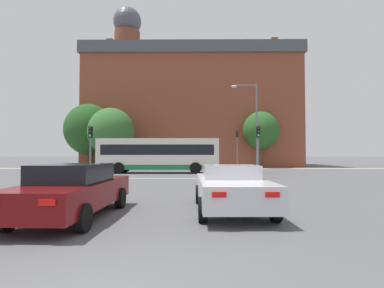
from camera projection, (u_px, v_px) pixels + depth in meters
name	position (u px, v px, depth m)	size (l,w,h in m)	color
stop_line_strip	(178.00, 178.00, 21.20)	(9.45, 0.30, 0.01)	silver
far_pavement	(185.00, 169.00, 35.23)	(70.50, 2.50, 0.01)	gray
brick_civic_building	(191.00, 109.00, 44.58)	(29.38, 13.54, 23.82)	brown
car_saloon_left	(74.00, 190.00, 8.12)	(2.05, 4.94, 1.45)	#600C0F
car_roadster_right	(231.00, 188.00, 9.07)	(2.13, 4.79, 1.39)	silver
bus_crossing_lead	(159.00, 155.00, 27.09)	(10.74, 2.68, 3.09)	silver
traffic_light_far_right	(237.00, 143.00, 34.84)	(0.26, 0.31, 4.48)	slate
traffic_light_near_left	(90.00, 143.00, 21.16)	(0.26, 0.31, 3.68)	slate
traffic_light_far_left	(132.00, 144.00, 35.01)	(0.26, 0.31, 4.37)	slate
traffic_light_near_right	(258.00, 143.00, 21.42)	(0.26, 0.31, 3.70)	slate
street_lamp_junction	(252.00, 119.00, 26.19)	(2.30, 0.36, 7.91)	slate
pedestrian_waiting	(193.00, 161.00, 34.74)	(0.44, 0.30, 1.58)	#333851
tree_by_building	(261.00, 130.00, 37.41)	(4.51, 4.51, 7.05)	#4C3823
tree_kerbside	(89.00, 129.00, 37.15)	(6.01, 6.01, 7.95)	#4C3823
tree_distant	(111.00, 132.00, 34.77)	(5.32, 5.32, 7.09)	#4C3823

